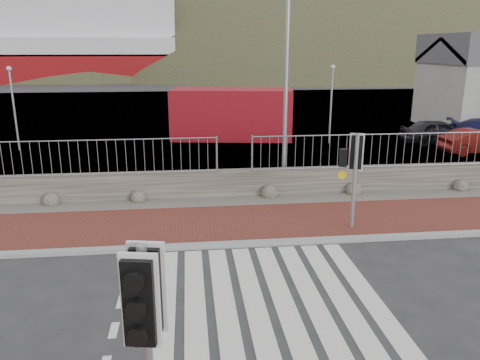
{
  "coord_description": "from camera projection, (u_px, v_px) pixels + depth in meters",
  "views": [
    {
      "loc": [
        -1.53,
        -8.2,
        5.01
      ],
      "look_at": [
        -0.28,
        3.0,
        1.8
      ],
      "focal_mm": 35.0,
      "sensor_mm": 36.0,
      "label": 1
    }
  ],
  "objects": [
    {
      "name": "ground",
      "position": [
        270.0,
        306.0,
        9.37
      ],
      "size": [
        220.0,
        220.0,
        0.0
      ],
      "primitive_type": "plane",
      "color": "#28282B",
      "rests_on": "ground"
    },
    {
      "name": "sidewalk_far",
      "position": [
        244.0,
        223.0,
        13.66
      ],
      "size": [
        40.0,
        3.0,
        0.08
      ],
      "primitive_type": "cube",
      "color": "maroon",
      "rests_on": "ground"
    },
    {
      "name": "kerb_far",
      "position": [
        250.0,
        244.0,
        12.23
      ],
      "size": [
        40.0,
        0.25,
        0.12
      ],
      "primitive_type": "cube",
      "color": "gray",
      "rests_on": "ground"
    },
    {
      "name": "zebra_crossing",
      "position": [
        270.0,
        306.0,
        9.37
      ],
      "size": [
        4.62,
        5.6,
        0.01
      ],
      "color": "silver",
      "rests_on": "ground"
    },
    {
      "name": "gravel_strip",
      "position": [
        237.0,
        202.0,
        15.58
      ],
      "size": [
        40.0,
        1.5,
        0.06
      ],
      "primitive_type": "cube",
      "color": "#59544C",
      "rests_on": "ground"
    },
    {
      "name": "stone_wall",
      "position": [
        234.0,
        183.0,
        16.23
      ],
      "size": [
        40.0,
        0.6,
        0.9
      ],
      "primitive_type": "cube",
      "color": "#454139",
      "rests_on": "ground"
    },
    {
      "name": "railing",
      "position": [
        234.0,
        145.0,
        15.71
      ],
      "size": [
        18.07,
        0.07,
        1.22
      ],
      "color": "gray",
      "rests_on": "stone_wall"
    },
    {
      "name": "quay",
      "position": [
        208.0,
        114.0,
        36.04
      ],
      "size": [
        120.0,
        40.0,
        0.5
      ],
      "primitive_type": "cube",
      "color": "#4C4C4F",
      "rests_on": "ground"
    },
    {
      "name": "water",
      "position": [
        197.0,
        82.0,
        69.48
      ],
      "size": [
        220.0,
        50.0,
        0.05
      ],
      "primitive_type": "cube",
      "color": "#3F4C54",
      "rests_on": "ground"
    },
    {
      "name": "ferry",
      "position": [
        31.0,
        44.0,
        70.15
      ],
      "size": [
        50.0,
        16.0,
        20.0
      ],
      "color": "maroon",
      "rests_on": "ground"
    },
    {
      "name": "hills_backdrop",
      "position": [
        229.0,
        182.0,
        100.42
      ],
      "size": [
        254.0,
        90.0,
        100.0
      ],
      "color": "#313821",
      "rests_on": "ground"
    },
    {
      "name": "traffic_signal_near",
      "position": [
        145.0,
        313.0,
        5.23
      ],
      "size": [
        0.46,
        0.33,
        2.97
      ],
      "rotation": [
        0.0,
        0.0,
        -0.19
      ],
      "color": "gray",
      "rests_on": "ground"
    },
    {
      "name": "traffic_signal_far",
      "position": [
        354.0,
        161.0,
        12.8
      ],
      "size": [
        0.68,
        0.39,
        2.77
      ],
      "rotation": [
        0.0,
        0.0,
        2.82
      ],
      "color": "gray",
      "rests_on": "ground"
    },
    {
      "name": "streetlight",
      "position": [
        291.0,
        48.0,
        15.94
      ],
      "size": [
        1.85,
        0.59,
        8.83
      ],
      "rotation": [
        0.0,
        0.0,
        -0.22
      ],
      "color": "gray",
      "rests_on": "ground"
    },
    {
      "name": "shipping_container",
      "position": [
        232.0,
        114.0,
        26.3
      ],
      "size": [
        7.0,
        3.76,
        2.77
      ],
      "primitive_type": "cube",
      "rotation": [
        0.0,
        0.0,
        -0.15
      ],
      "color": "maroon",
      "rests_on": "ground"
    },
    {
      "name": "car_a",
      "position": [
        438.0,
        132.0,
        24.91
      ],
      "size": [
        3.87,
        1.61,
        1.31
      ],
      "primitive_type": "imported",
      "rotation": [
        0.0,
        0.0,
        1.55
      ],
      "color": "black",
      "rests_on": "ground"
    },
    {
      "name": "car_b",
      "position": [
        478.0,
        142.0,
        22.6
      ],
      "size": [
        3.63,
        1.36,
        1.19
      ],
      "primitive_type": "imported",
      "rotation": [
        0.0,
        0.0,
        1.6
      ],
      "color": "#550F0C",
      "rests_on": "ground"
    }
  ]
}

